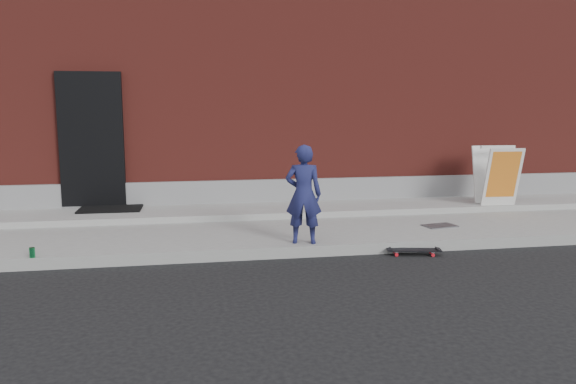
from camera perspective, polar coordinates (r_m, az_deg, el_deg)
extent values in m
plane|color=black|center=(7.28, -1.85, -6.86)|extent=(80.00, 80.00, 0.00)
cube|color=gray|center=(8.70, -3.27, -3.77)|extent=(20.00, 3.00, 0.15)
cube|color=gray|center=(9.55, -3.92, -1.89)|extent=(20.00, 1.20, 0.10)
cube|color=maroon|center=(13.99, -6.09, 10.89)|extent=(20.00, 8.00, 5.00)
cube|color=gray|center=(10.07, -4.29, 0.10)|extent=(20.00, 0.10, 0.40)
cube|color=black|center=(10.04, -19.33, 5.06)|extent=(1.05, 0.12, 2.25)
imported|color=#1C1F4E|center=(7.38, 1.59, -0.23)|extent=(0.54, 0.42, 1.31)
cylinder|color=red|center=(7.78, 14.28, -5.93)|extent=(0.05, 0.04, 0.05)
cylinder|color=red|center=(7.64, 14.52, -6.21)|extent=(0.05, 0.04, 0.05)
cylinder|color=red|center=(7.69, 10.79, -5.98)|extent=(0.05, 0.04, 0.05)
cylinder|color=red|center=(7.54, 10.96, -6.27)|extent=(0.05, 0.04, 0.05)
cube|color=#B7B7BC|center=(7.70, 14.41, -5.84)|extent=(0.07, 0.16, 0.02)
cube|color=#B7B7BC|center=(7.61, 10.88, -5.89)|extent=(0.07, 0.16, 0.02)
cube|color=black|center=(7.65, 12.66, -5.76)|extent=(0.71, 0.31, 0.01)
cube|color=silver|center=(10.25, 20.97, 1.40)|extent=(0.63, 0.31, 1.01)
cube|color=silver|center=(10.65, 19.84, 1.72)|extent=(0.63, 0.31, 1.01)
cube|color=gold|center=(10.24, 21.02, 1.10)|extent=(0.53, 0.24, 0.80)
cube|color=silver|center=(10.41, 20.54, 4.31)|extent=(0.62, 0.09, 0.05)
cylinder|color=#1A8644|center=(7.44, -24.55, -5.62)|extent=(0.08, 0.08, 0.12)
cube|color=black|center=(9.87, -17.52, -1.55)|extent=(1.02, 0.83, 0.03)
cube|color=#55555A|center=(8.83, 15.16, -3.33)|extent=(0.53, 0.39, 0.01)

